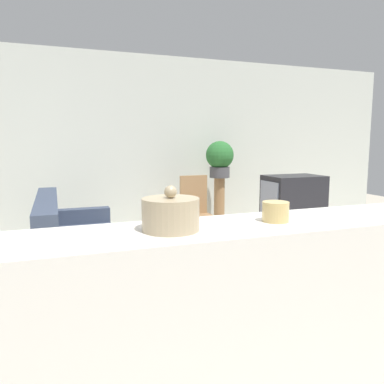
% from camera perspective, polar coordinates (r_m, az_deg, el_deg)
% --- Properties ---
extents(ground_plane, '(14.00, 14.00, 0.00)m').
position_cam_1_polar(ground_plane, '(2.79, 6.98, -23.40)').
color(ground_plane, beige).
extents(wall_back, '(9.00, 0.06, 2.70)m').
position_cam_1_polar(wall_back, '(5.66, -8.95, 6.71)').
color(wall_back, silver).
rests_on(wall_back, ground_plane).
extents(couch, '(0.81, 1.83, 0.89)m').
position_cam_1_polar(couch, '(4.03, -17.25, -8.90)').
color(couch, '#384256').
rests_on(couch, ground_plane).
extents(tv_stand, '(0.86, 0.50, 0.46)m').
position_cam_1_polar(tv_stand, '(4.95, 14.98, -6.71)').
color(tv_stand, '#9E754C').
rests_on(tv_stand, ground_plane).
extents(television, '(0.71, 0.47, 0.56)m').
position_cam_1_polar(television, '(4.85, 15.13, -0.88)').
color(television, '#232328').
rests_on(television, tv_stand).
extents(wooden_chair, '(0.44, 0.44, 0.97)m').
position_cam_1_polar(wooden_chair, '(5.15, 0.67, -2.64)').
color(wooden_chair, '#9E754C').
rests_on(wooden_chair, ground_plane).
extents(plant_stand, '(0.16, 0.16, 0.91)m').
position_cam_1_polar(plant_stand, '(5.66, 4.17, -2.35)').
color(plant_stand, '#9E754C').
rests_on(plant_stand, ground_plane).
extents(potted_plant, '(0.42, 0.42, 0.54)m').
position_cam_1_polar(potted_plant, '(5.58, 4.24, 5.21)').
color(potted_plant, '#4C4C51').
rests_on(potted_plant, plant_stand).
extents(foreground_counter, '(2.95, 0.44, 1.08)m').
position_cam_1_polar(foreground_counter, '(2.01, 16.90, -19.14)').
color(foreground_counter, white).
rests_on(foreground_counter, ground_plane).
extents(decorative_bowl, '(0.23, 0.23, 0.18)m').
position_cam_1_polar(decorative_bowl, '(1.51, -3.27, -3.35)').
color(decorative_bowl, tan).
rests_on(decorative_bowl, foreground_counter).
extents(candle_jar, '(0.12, 0.12, 0.09)m').
position_cam_1_polar(candle_jar, '(1.72, 12.61, -2.93)').
color(candle_jar, tan).
rests_on(candle_jar, foreground_counter).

